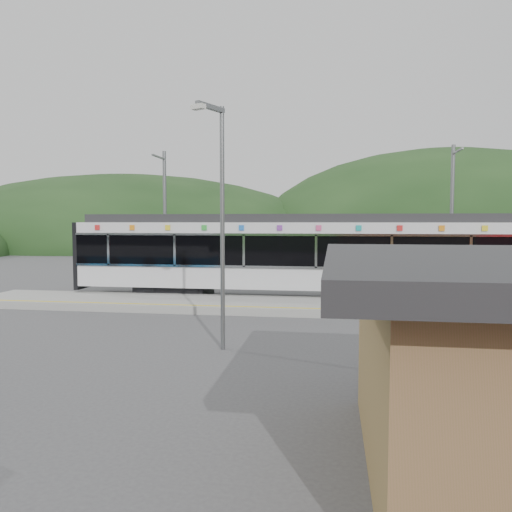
# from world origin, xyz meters

# --- Properties ---
(ground) EXTENTS (120.00, 120.00, 0.00)m
(ground) POSITION_xyz_m (0.00, 0.00, 0.00)
(ground) COLOR #4C4C4F
(ground) RESTS_ON ground
(hills) EXTENTS (146.00, 149.00, 26.00)m
(hills) POSITION_xyz_m (6.19, 5.29, 0.00)
(hills) COLOR #1E3D19
(hills) RESTS_ON ground
(platform) EXTENTS (26.00, 3.20, 0.30)m
(platform) POSITION_xyz_m (0.00, 3.30, 0.15)
(platform) COLOR #9E9E99
(platform) RESTS_ON ground
(yellow_line) EXTENTS (26.00, 0.10, 0.01)m
(yellow_line) POSITION_xyz_m (0.00, 2.00, 0.30)
(yellow_line) COLOR yellow
(yellow_line) RESTS_ON platform
(train) EXTENTS (20.44, 3.01, 3.74)m
(train) POSITION_xyz_m (0.35, 6.00, 2.06)
(train) COLOR black
(train) RESTS_ON ground
(catenary_mast_west) EXTENTS (0.18, 1.80, 7.00)m
(catenary_mast_west) POSITION_xyz_m (-7.00, 8.56, 3.65)
(catenary_mast_west) COLOR slate
(catenary_mast_west) RESTS_ON ground
(catenary_mast_east) EXTENTS (0.18, 1.80, 7.00)m
(catenary_mast_east) POSITION_xyz_m (7.00, 8.56, 3.65)
(catenary_mast_east) COLOR slate
(catenary_mast_east) RESTS_ON ground
(lamp_post) EXTENTS (0.54, 1.18, 6.44)m
(lamp_post) POSITION_xyz_m (-1.41, -3.13, 3.84)
(lamp_post) COLOR slate
(lamp_post) RESTS_ON ground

